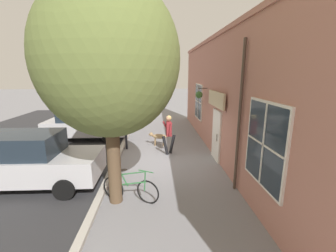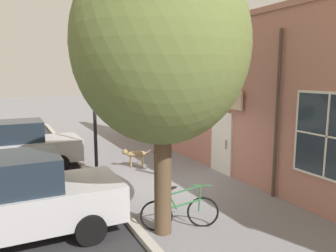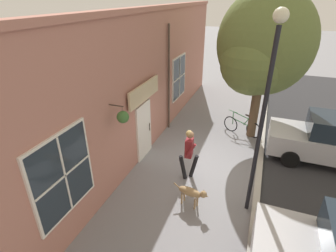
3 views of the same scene
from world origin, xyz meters
name	(u,v)px [view 3 (image 3 of 3)]	position (x,y,z in m)	size (l,w,h in m)	color
ground_plane	(202,162)	(0.00, 0.00, 0.00)	(90.00, 90.00, 0.00)	gray
storefront_facade	(141,88)	(-2.34, -0.01, 2.58)	(0.95, 18.00, 5.16)	#B27566
pedestrian_walking	(189,150)	(-0.23, -1.03, 1.08)	(0.63, 0.55, 1.77)	black
dog_on_leash	(192,193)	(0.24, -2.26, 0.47)	(1.10, 0.39, 0.69)	#997A51
street_tree_by_curb	(262,48)	(1.43, 2.61, 3.74)	(3.57, 3.39, 5.87)	brown
leaning_bicycle	(242,126)	(1.09, 2.75, 0.38)	(1.65, 0.64, 1.01)	black
parked_car_mid_block	(335,141)	(4.38, 1.68, 0.88)	(4.32, 1.98, 1.75)	#B7B7BC
street_lamp	(266,96)	(1.76, -1.80, 3.42)	(0.32, 0.32, 5.29)	black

